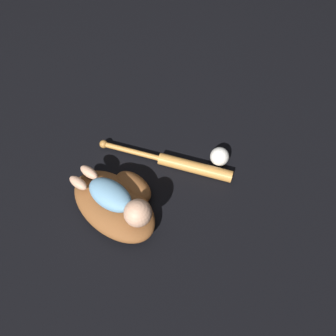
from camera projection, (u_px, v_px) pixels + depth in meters
The scene contains 5 objects.
ground_plane at pixel (130, 212), 1.23m from camera, with size 6.00×6.00×0.00m, color black.
baseball_glove at pixel (117, 202), 1.20m from camera, with size 0.37×0.26×0.09m.
baby_figure at pixel (118, 200), 1.11m from camera, with size 0.34×0.11×0.09m.
baseball_bat at pixel (181, 164), 1.31m from camera, with size 0.52×0.26×0.05m.
baseball at pixel (220, 156), 1.32m from camera, with size 0.08×0.08×0.08m.
Camera 1 is at (0.44, -0.29, 1.13)m, focal length 35.00 mm.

